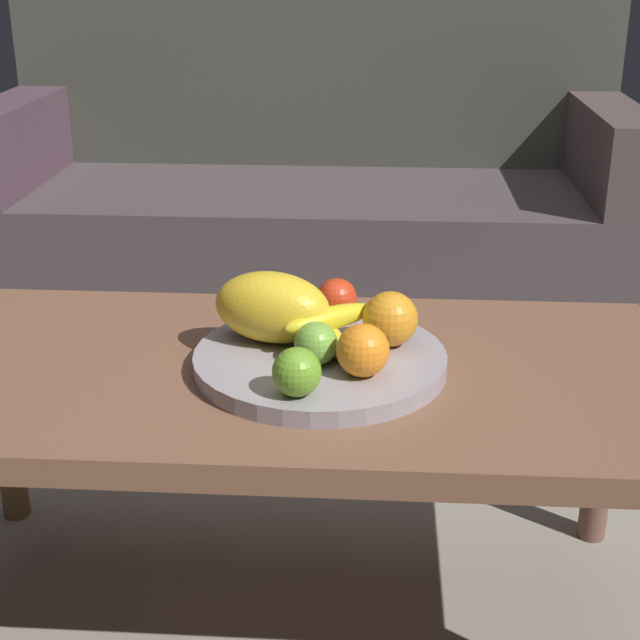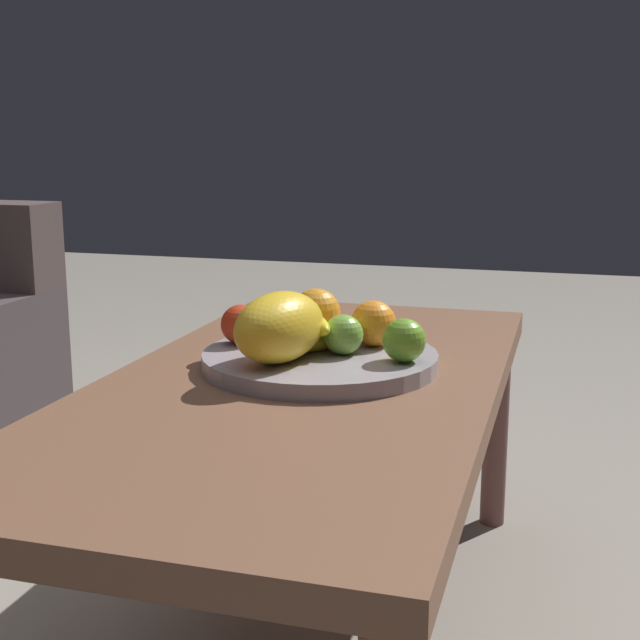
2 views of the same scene
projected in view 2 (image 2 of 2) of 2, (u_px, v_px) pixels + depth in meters
name	position (u px, v px, depth m)	size (l,w,h in m)	color
coffee_table	(303.00, 409.00, 1.30)	(1.15, 0.56, 0.44)	brown
fruit_bowl	(320.00, 360.00, 1.33)	(0.36, 0.36, 0.03)	#9A9199
melon_large_front	(280.00, 327.00, 1.26)	(0.17, 0.10, 0.10)	yellow
orange_front	(316.00, 313.00, 1.43)	(0.08, 0.08, 0.08)	orange
orange_left	(373.00, 323.00, 1.36)	(0.07, 0.07, 0.07)	orange
apple_front	(343.00, 335.00, 1.31)	(0.06, 0.06, 0.06)	#75AC3C
apple_left	(240.00, 324.00, 1.38)	(0.06, 0.06, 0.06)	red
apple_right	(404.00, 340.00, 1.27)	(0.06, 0.06, 0.06)	#69A329
banana_bunch	(309.00, 333.00, 1.34)	(0.15, 0.15, 0.06)	yellow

